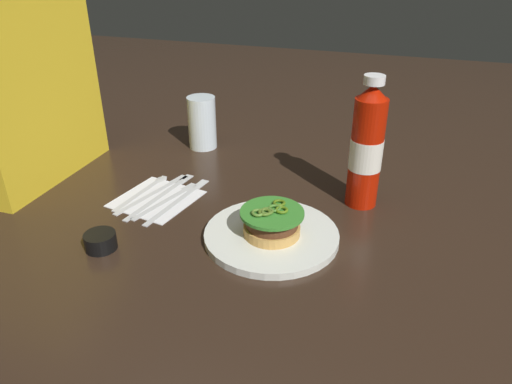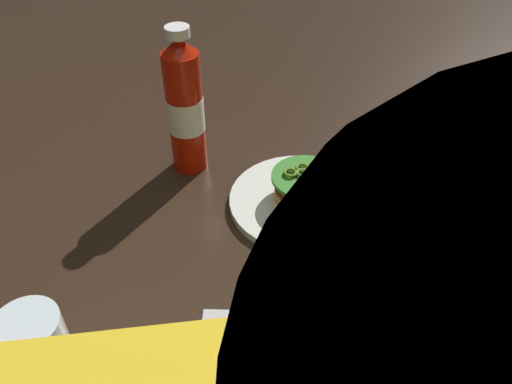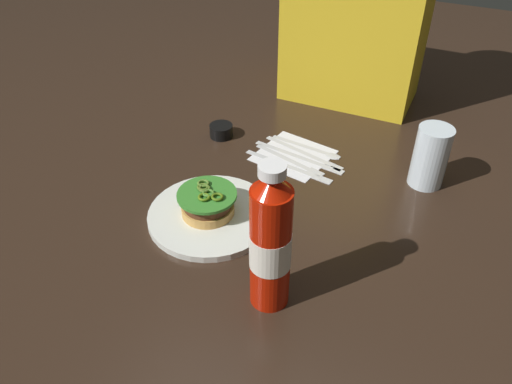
{
  "view_description": "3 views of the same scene",
  "coord_description": "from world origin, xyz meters",
  "views": [
    {
      "loc": [
        -0.77,
        -0.21,
        0.48
      ],
      "look_at": [
        -0.03,
        0.03,
        0.06
      ],
      "focal_mm": 33.84,
      "sensor_mm": 36.0,
      "label": 1
    },
    {
      "loc": [
        0.08,
        0.6,
        0.56
      ],
      "look_at": [
        0.0,
        0.02,
        0.07
      ],
      "focal_mm": 35.38,
      "sensor_mm": 36.0,
      "label": 2
    },
    {
      "loc": [
        0.31,
        -0.66,
        0.64
      ],
      "look_at": [
        -0.01,
        0.04,
        0.05
      ],
      "focal_mm": 35.84,
      "sensor_mm": 36.0,
      "label": 3
    }
  ],
  "objects": [
    {
      "name": "ground_plane",
      "position": [
        0.0,
        0.0,
        0.0
      ],
      "size": [
        3.0,
        3.0,
        0.0
      ],
      "primitive_type": "plane",
      "color": "black"
    },
    {
      "name": "dinner_plate",
      "position": [
        -0.08,
        -0.02,
        0.01
      ],
      "size": [
        0.24,
        0.24,
        0.01
      ],
      "primitive_type": "cylinder",
      "color": "silver",
      "rests_on": "ground_plane"
    },
    {
      "name": "burger_sandwich",
      "position": [
        -0.08,
        -0.02,
        0.04
      ],
      "size": [
        0.11,
        0.11,
        0.05
      ],
      "color": "tan",
      "rests_on": "dinner_plate"
    },
    {
      "name": "ketchup_bottle",
      "position": [
        0.1,
        -0.15,
        0.12
      ],
      "size": [
        0.06,
        0.06,
        0.26
      ],
      "color": "#B21605",
      "rests_on": "ground_plane"
    },
    {
      "name": "water_glass",
      "position": [
        0.27,
        0.27,
        0.07
      ],
      "size": [
        0.07,
        0.07,
        0.13
      ],
      "primitive_type": "cylinder",
      "color": "silver",
      "rests_on": "ground_plane"
    },
    {
      "name": "condiment_cup",
      "position": [
        -0.2,
        0.25,
        0.01
      ],
      "size": [
        0.05,
        0.05,
        0.03
      ],
      "primitive_type": "cylinder",
      "color": "black",
      "rests_on": "ground_plane"
    },
    {
      "name": "napkin",
      "position": [
        -0.01,
        0.25,
        0.0
      ],
      "size": [
        0.18,
        0.17,
        0.0
      ],
      "primitive_type": "cube",
      "rotation": [
        0.0,
        0.0,
        -0.19
      ],
      "color": "silver",
      "rests_on": "ground_plane"
    },
    {
      "name": "table_knife",
      "position": [
        0.01,
        0.2,
        0.0
      ],
      "size": [
        0.21,
        0.05,
        0.0
      ],
      "color": "silver",
      "rests_on": "napkin"
    },
    {
      "name": "fork_utensil",
      "position": [
        0.0,
        0.22,
        0.0
      ],
      "size": [
        0.18,
        0.07,
        0.0
      ],
      "color": "silver",
      "rests_on": "napkin"
    },
    {
      "name": "butter_knife",
      "position": [
        0.01,
        0.24,
        0.0
      ],
      "size": [
        0.22,
        0.05,
        0.0
      ],
      "color": "silver",
      "rests_on": "napkin"
    },
    {
      "name": "steak_knife",
      "position": [
        0.02,
        0.26,
        0.0
      ],
      "size": [
        0.2,
        0.07,
        0.0
      ],
      "color": "silver",
      "rests_on": "napkin"
    },
    {
      "name": "spoon_utensil",
      "position": [
        0.02,
        0.29,
        0.0
      ],
      "size": [
        0.18,
        0.04,
        0.0
      ],
      "color": "silver",
      "rests_on": "napkin"
    }
  ]
}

